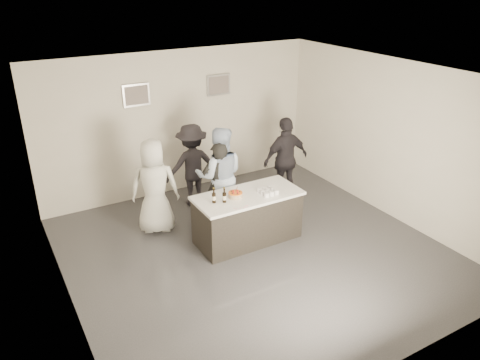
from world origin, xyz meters
The scene contains 19 objects.
floor centered at (0.00, 0.00, 0.00)m, with size 6.00×6.00×0.00m, color #3D3D42.
ceiling centered at (0.00, 0.00, 3.00)m, with size 6.00×6.00×0.00m, color white.
wall_back centered at (0.00, 3.00, 1.50)m, with size 6.00×0.04×3.00m, color silver.
wall_front centered at (0.00, -3.00, 1.50)m, with size 6.00×0.04×3.00m, color silver.
wall_left centered at (-3.00, 0.00, 1.50)m, with size 0.04×6.00×3.00m, color silver.
wall_right centered at (3.00, 0.00, 1.50)m, with size 0.04×6.00×3.00m, color silver.
picture_left centered at (-0.90, 2.97, 2.20)m, with size 0.54×0.04×0.44m, color #B2B2B7.
picture_right centered at (0.90, 2.97, 2.20)m, with size 0.54×0.04×0.44m, color #B2B2B7.
bar_counter centered at (0.09, 0.40, 0.45)m, with size 1.86×0.86×0.90m, color white.
cake centered at (-0.14, 0.41, 0.94)m, with size 0.24×0.24×0.08m, color orange.
beer_bottle_a centered at (-0.55, 0.41, 1.03)m, with size 0.07×0.07×0.26m, color black.
beer_bottle_b centered at (-0.39, 0.34, 1.03)m, with size 0.07×0.07×0.26m, color black.
tumbler_cluster centered at (0.42, 0.26, 0.94)m, with size 0.30×0.30×0.08m, color gold.
candles centered at (-0.25, 0.04, 0.90)m, with size 0.24×0.08×0.01m, color pink.
person_main_black centered at (-0.09, 1.11, 0.83)m, with size 0.61×0.40×1.66m, color black.
person_main_blue centered at (0.00, 1.25, 0.94)m, with size 0.91×0.71×1.88m, color silver.
person_guest_left centered at (-1.17, 1.54, 0.88)m, with size 0.86×0.56×1.76m, color silver.
person_guest_right centered at (1.63, 1.45, 0.88)m, with size 1.04×0.43×1.77m, color #27242A.
person_guest_back centered at (-0.12, 2.19, 0.85)m, with size 1.09×0.63×1.69m, color black.
Camera 1 is at (-3.63, -5.78, 4.40)m, focal length 35.00 mm.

